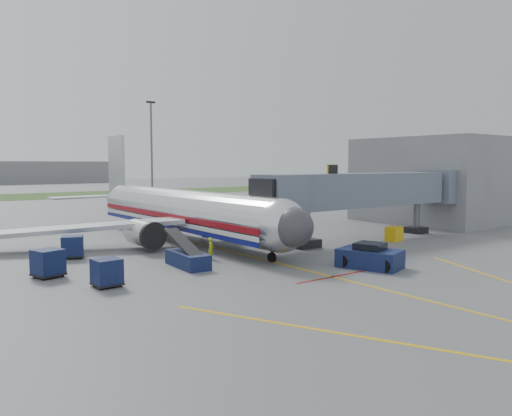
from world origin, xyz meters
TOP-DOWN VIEW (x-y plane):
  - ground at (0.00, 0.00)m, footprint 400.00×400.00m
  - grass_strip at (0.00, 90.00)m, footprint 300.00×25.00m
  - apron_markings at (0.00, -7.40)m, footprint 21.52×50.00m
  - airliner at (0.00, 15.25)m, footprint 32.10×35.67m
  - jet_bridge at (12.86, 5.00)m, footprint 25.30×4.00m
  - terminal at (30.00, 10.00)m, footprint 10.00×16.00m
  - light_mast_right at (25.00, 75.00)m, footprint 2.00×0.44m
  - pushback_tug at (4.00, -3.50)m, footprint 3.62×4.60m
  - baggage_cart_a at (-11.99, 1.94)m, footprint 1.56×1.56m
  - baggage_cart_b at (-14.03, 6.41)m, footprint 1.98×1.98m
  - baggage_cart_c at (-10.92, 11.88)m, footprint 1.97×1.97m
  - belt_loader at (-5.67, 4.05)m, footprint 1.78×4.87m
  - ground_power_cart at (14.94, 3.00)m, footprint 1.78×1.37m
  - ramp_worker at (-3.00, 5.36)m, footprint 0.68×0.68m

SIDE VIEW (x-z plane):
  - ground at x=0.00m, z-range 0.00..0.00m
  - apron_markings at x=0.00m, z-range 0.00..0.01m
  - grass_strip at x=0.00m, z-range 0.00..0.01m
  - belt_loader at x=-5.67m, z-range -0.59..1.76m
  - ground_power_cart at x=14.94m, z-range -0.01..1.27m
  - pushback_tug at x=4.00m, z-range -0.14..1.54m
  - ramp_worker at x=-3.00m, z-range 0.00..1.59m
  - baggage_cart_a at x=-11.99m, z-range 0.01..1.60m
  - baggage_cart_c at x=-10.92m, z-range 0.02..1.66m
  - baggage_cart_b at x=-14.03m, z-range 0.02..1.73m
  - airliner at x=0.00m, z-range -2.48..7.77m
  - jet_bridge at x=12.86m, z-range 1.02..7.92m
  - terminal at x=30.00m, z-range 0.00..10.00m
  - light_mast_right at x=25.00m, z-range 0.58..20.98m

